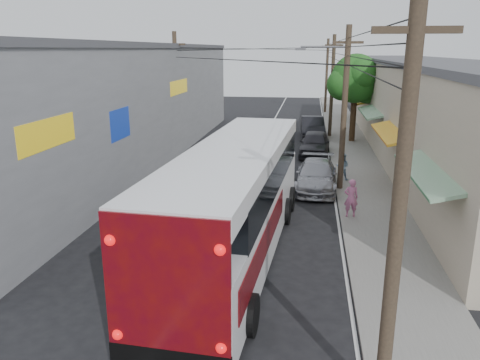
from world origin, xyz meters
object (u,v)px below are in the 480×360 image
object	(u,v)px
jeepney	(164,212)
pedestrian_near	(351,198)
parked_car_mid	(315,143)
parked_suv	(316,176)
pedestrian_far	(342,167)
coach_bus	(236,199)
parked_car_far	(312,127)

from	to	relation	value
jeepney	pedestrian_near	world-z (taller)	pedestrian_near
jeepney	parked_car_mid	xyz separation A→B (m)	(5.94, 14.41, 0.09)
parked_suv	parked_car_mid	bearing A→B (deg)	92.55
pedestrian_near	pedestrian_far	xyz separation A→B (m)	(0.00, 5.83, -0.10)
coach_bus	pedestrian_far	bearing A→B (deg)	70.40
pedestrian_near	coach_bus	bearing A→B (deg)	37.57
parked_suv	jeepney	bearing A→B (deg)	-130.79
coach_bus	parked_suv	xyz separation A→B (m)	(2.81, 8.25, -1.26)
jeepney	pedestrian_far	xyz separation A→B (m)	(7.38, 8.06, 0.12)
coach_bus	parked_suv	world-z (taller)	coach_bus
parked_car_far	pedestrian_far	bearing A→B (deg)	-86.17
jeepney	parked_car_far	distance (m)	21.83
jeepney	parked_car_mid	size ratio (longest dim) A/B	1.08
parked_car_far	parked_suv	bearing A→B (deg)	-92.36
parked_suv	parked_car_far	size ratio (longest dim) A/B	0.99
coach_bus	parked_car_far	xyz separation A→B (m)	(2.59, 22.86, -1.16)
parked_suv	pedestrian_near	world-z (taller)	pedestrian_near
coach_bus	jeepney	size ratio (longest dim) A/B	2.61
parked_suv	pedestrian_far	distance (m)	2.15
parked_suv	pedestrian_far	bearing A→B (deg)	51.86
coach_bus	pedestrian_near	world-z (taller)	coach_bus
coach_bus	parked_car_mid	xyz separation A→B (m)	(2.76, 16.23, -1.17)
coach_bus	pedestrian_near	distance (m)	5.92
parked_car_far	parked_car_mid	bearing A→B (deg)	-91.79
pedestrian_near	jeepney	bearing A→B (deg)	10.41
jeepney	pedestrian_near	distance (m)	7.71
jeepney	coach_bus	bearing A→B (deg)	-28.01
coach_bus	parked_car_far	world-z (taller)	coach_bus
pedestrian_near	parked_car_far	bearing A→B (deg)	-91.56
parked_suv	pedestrian_near	distance (m)	4.43
coach_bus	pedestrian_far	world-z (taller)	coach_bus
coach_bus	parked_car_far	size ratio (longest dim) A/B	2.68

